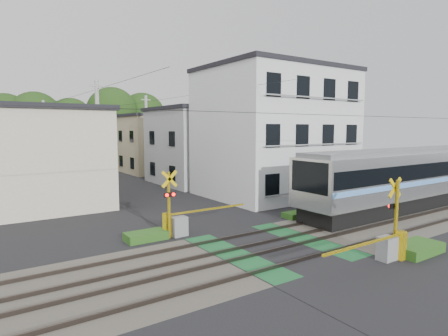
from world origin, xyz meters
TOP-DOWN VIEW (x-y plane):
  - ground at (0.00, 0.00)m, footprint 120.00×120.00m
  - track_bed at (0.00, 0.00)m, footprint 120.00×120.00m
  - crossing_signal_near at (2.59, -3.65)m, footprint 4.74×0.65m
  - crossing_signal_far at (-2.59, 3.65)m, footprint 4.74×0.65m
  - apartment_block at (8.50, 9.49)m, footprint 10.20×8.36m
  - houses_row at (0.25, 25.92)m, footprint 22.07×31.35m
  - tree_hill at (1.29, 49.10)m, footprint 40.00×11.78m
  - catenary at (6.00, 0.03)m, footprint 60.00×5.04m
  - utility_poles at (-1.05, 23.01)m, footprint 7.90×42.00m
  - pedestrian at (-0.84, 25.21)m, footprint 0.60×0.41m
  - weed_patches at (1.76, -0.09)m, footprint 10.25×8.80m

SIDE VIEW (x-z plane):
  - ground at x=0.00m, z-range 0.00..0.00m
  - track_bed at x=0.00m, z-range -0.03..0.11m
  - weed_patches at x=1.76m, z-range -0.02..0.38m
  - crossing_signal_near at x=2.59m, z-range -0.83..2.25m
  - crossing_signal_far at x=-2.59m, z-range -0.83..2.25m
  - pedestrian at x=-0.84m, z-range 0.00..1.58m
  - houses_row at x=0.25m, z-range -0.16..6.64m
  - catenary at x=6.00m, z-range 0.20..7.20m
  - utility_poles at x=-1.05m, z-range 0.08..8.08m
  - apartment_block at x=8.50m, z-range 0.01..9.31m
  - tree_hill at x=1.29m, z-range -0.38..11.10m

